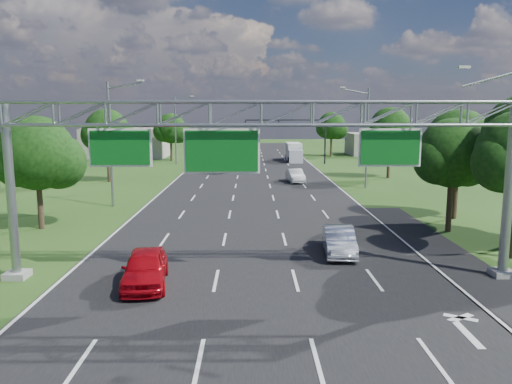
{
  "coord_description": "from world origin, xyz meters",
  "views": [
    {
      "loc": [
        -0.21,
        -10.22,
        7.48
      ],
      "look_at": [
        0.06,
        15.05,
        3.52
      ],
      "focal_mm": 35.0,
      "sensor_mm": 36.0,
      "label": 1
    }
  ],
  "objects_px": {
    "red_coupe": "(145,268)",
    "silver_sedan": "(339,241)",
    "box_truck": "(294,153)",
    "sign_gantry": "(263,127)",
    "traffic_signal": "(302,130)"
  },
  "relations": [
    {
      "from": "sign_gantry",
      "to": "silver_sedan",
      "type": "bearing_deg",
      "value": 42.34
    },
    {
      "from": "sign_gantry",
      "to": "red_coupe",
      "type": "relative_size",
      "value": 5.05
    },
    {
      "from": "box_truck",
      "to": "sign_gantry",
      "type": "bearing_deg",
      "value": -97.39
    },
    {
      "from": "red_coupe",
      "to": "silver_sedan",
      "type": "height_order",
      "value": "red_coupe"
    },
    {
      "from": "traffic_signal",
      "to": "red_coupe",
      "type": "bearing_deg",
      "value": -102.86
    },
    {
      "from": "red_coupe",
      "to": "box_truck",
      "type": "relative_size",
      "value": 0.61
    },
    {
      "from": "traffic_signal",
      "to": "red_coupe",
      "type": "height_order",
      "value": "traffic_signal"
    },
    {
      "from": "traffic_signal",
      "to": "sign_gantry",
      "type": "bearing_deg",
      "value": -97.68
    },
    {
      "from": "red_coupe",
      "to": "traffic_signal",
      "type": "bearing_deg",
      "value": 70.19
    },
    {
      "from": "traffic_signal",
      "to": "silver_sedan",
      "type": "bearing_deg",
      "value": -93.42
    },
    {
      "from": "red_coupe",
      "to": "box_truck",
      "type": "distance_m",
      "value": 59.58
    },
    {
      "from": "sign_gantry",
      "to": "silver_sedan",
      "type": "height_order",
      "value": "sign_gantry"
    },
    {
      "from": "silver_sedan",
      "to": "box_truck",
      "type": "bearing_deg",
      "value": 92.07
    },
    {
      "from": "red_coupe",
      "to": "box_truck",
      "type": "height_order",
      "value": "box_truck"
    },
    {
      "from": "silver_sedan",
      "to": "box_truck",
      "type": "xyz_separation_m",
      "value": [
        2.15,
        53.56,
        0.66
      ]
    }
  ]
}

